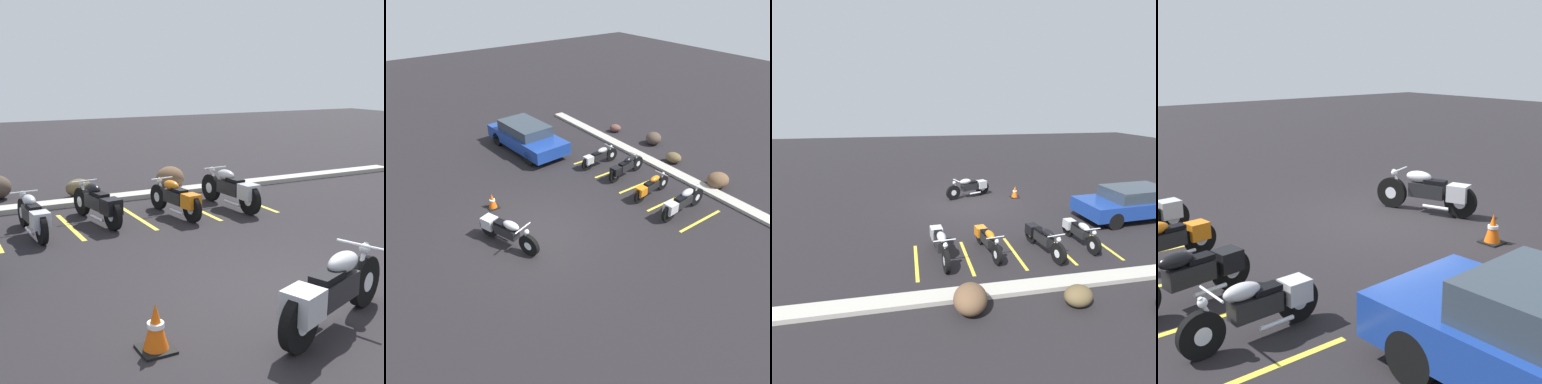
# 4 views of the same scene
# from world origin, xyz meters

# --- Properties ---
(ground) EXTENTS (60.00, 60.00, 0.00)m
(ground) POSITION_xyz_m (0.00, 0.00, 0.00)
(ground) COLOR black
(motorcycle_silver_featured) EXTENTS (2.28, 1.07, 0.94)m
(motorcycle_silver_featured) POSITION_xyz_m (-0.22, -1.05, 0.50)
(motorcycle_silver_featured) COLOR black
(motorcycle_silver_featured) RESTS_ON ground
(parked_bike_0) EXTENTS (0.56, 1.98, 0.78)m
(parked_bike_0) POSITION_xyz_m (-2.67, 4.62, 0.41)
(parked_bike_0) COLOR black
(parked_bike_0) RESTS_ON ground
(parked_bike_1) EXTENTS (0.68, 2.09, 0.82)m
(parked_bike_1) POSITION_xyz_m (-1.26, 4.90, 0.44)
(parked_bike_1) COLOR black
(parked_bike_1) RESTS_ON ground
(parked_bike_2) EXTENTS (0.60, 1.97, 0.78)m
(parked_bike_2) POSITION_xyz_m (0.45, 4.63, 0.41)
(parked_bike_2) COLOR black
(parked_bike_2) RESTS_ON ground
(traffic_cone) EXTENTS (0.40, 0.40, 0.58)m
(traffic_cone) POSITION_xyz_m (-2.34, -0.52, 0.27)
(traffic_cone) COLOR black
(traffic_cone) RESTS_ON ground
(stall_line_0) EXTENTS (0.10, 2.10, 0.00)m
(stall_line_0) POSITION_xyz_m (-3.40, 4.90, 0.00)
(stall_line_0) COLOR gold
(stall_line_0) RESTS_ON ground
(stall_line_1) EXTENTS (0.10, 2.10, 0.00)m
(stall_line_1) POSITION_xyz_m (-1.89, 4.90, 0.00)
(stall_line_1) COLOR gold
(stall_line_1) RESTS_ON ground
(stall_line_2) EXTENTS (0.10, 2.10, 0.00)m
(stall_line_2) POSITION_xyz_m (-0.37, 4.90, 0.00)
(stall_line_2) COLOR gold
(stall_line_2) RESTS_ON ground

